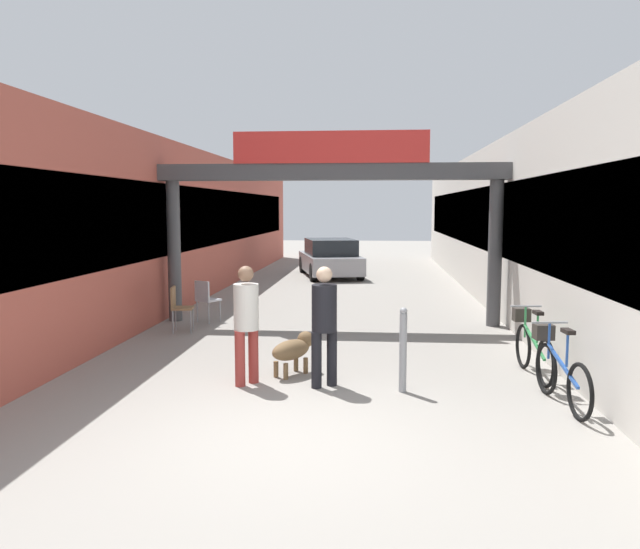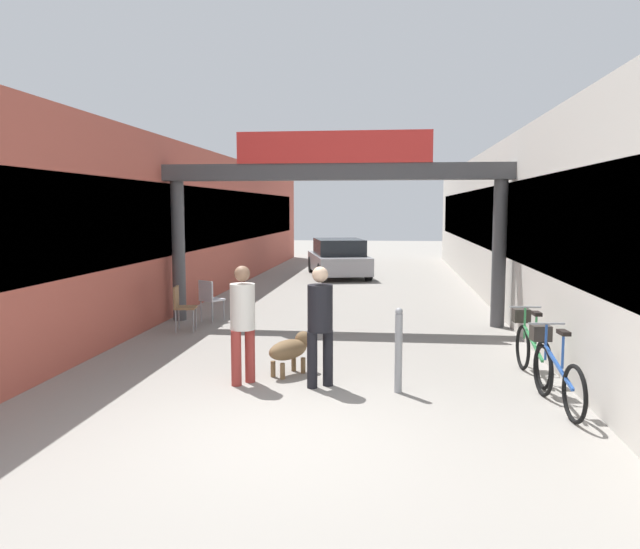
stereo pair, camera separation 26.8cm
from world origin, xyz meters
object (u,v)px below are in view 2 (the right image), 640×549
at_px(dog_on_leash, 291,349).
at_px(cafe_chair_aluminium_farther, 209,297).
at_px(pedestrian_companion, 243,317).
at_px(pedestrian_with_dog, 320,319).
at_px(bollard_post_metal, 399,350).
at_px(cafe_chair_wood_nearer, 181,304).
at_px(bicycle_green_second, 531,347).
at_px(bicycle_blue_nearest, 555,371).
at_px(parked_car_silver, 338,258).

distance_m(dog_on_leash, cafe_chair_aluminium_farther, 4.61).
xyz_separation_m(pedestrian_companion, dog_on_leash, (0.58, 0.57, -0.56)).
xyz_separation_m(pedestrian_with_dog, dog_on_leash, (-0.49, 0.59, -0.56)).
xyz_separation_m(bollard_post_metal, cafe_chair_wood_nearer, (-4.18, 3.62, -0.03)).
height_order(pedestrian_companion, dog_on_leash, pedestrian_companion).
bearing_deg(cafe_chair_aluminium_farther, bicycle_green_second, -32.24).
relative_size(pedestrian_with_dog, bollard_post_metal, 1.46).
xyz_separation_m(pedestrian_companion, bollard_post_metal, (2.11, -0.16, -0.36)).
relative_size(pedestrian_companion, bollard_post_metal, 1.45).
xyz_separation_m(bicycle_green_second, bollard_post_metal, (-1.89, -1.00, 0.13)).
relative_size(pedestrian_with_dog, dog_on_leash, 1.99).
relative_size(bicycle_blue_nearest, parked_car_silver, 0.39).
bearing_deg(bicycle_blue_nearest, pedestrian_with_dog, 170.81).
bearing_deg(cafe_chair_wood_nearer, cafe_chair_aluminium_farther, 76.57).
height_order(dog_on_leash, cafe_chair_wood_nearer, cafe_chair_wood_nearer).
xyz_separation_m(cafe_chair_wood_nearer, cafe_chair_aluminium_farther, (0.25, 1.05, 0.00)).
height_order(dog_on_leash, bicycle_green_second, bicycle_green_second).
bearing_deg(pedestrian_companion, cafe_chair_aluminium_farther, 111.97).
bearing_deg(pedestrian_companion, parked_car_silver, 89.39).
bearing_deg(cafe_chair_wood_nearer, dog_on_leash, -47.57).
distance_m(bicycle_blue_nearest, bollard_post_metal, 1.93).
relative_size(bollard_post_metal, cafe_chair_wood_nearer, 1.26).
bearing_deg(bollard_post_metal, parked_car_silver, 98.11).
distance_m(bicycle_blue_nearest, cafe_chair_wood_nearer, 7.25).
bearing_deg(pedestrian_companion, dog_on_leash, 44.65).
bearing_deg(bollard_post_metal, bicycle_green_second, 27.84).
height_order(pedestrian_with_dog, dog_on_leash, pedestrian_with_dog).
distance_m(pedestrian_companion, dog_on_leash, 0.98).
bearing_deg(bicycle_green_second, parked_car_silver, 106.76).
relative_size(dog_on_leash, bicycle_green_second, 0.49).
xyz_separation_m(dog_on_leash, parked_car_silver, (-0.43, 13.08, 0.27)).
height_order(pedestrian_with_dog, pedestrian_companion, pedestrian_with_dog).
bearing_deg(parked_car_silver, pedestrian_companion, -90.61).
bearing_deg(pedestrian_with_dog, dog_on_leash, 129.76).
bearing_deg(bicycle_blue_nearest, cafe_chair_aluminium_farther, 139.34).
bearing_deg(cafe_chair_aluminium_farther, bicycle_blue_nearest, -40.66).
height_order(dog_on_leash, cafe_chair_aluminium_farther, cafe_chair_aluminium_farther).
distance_m(dog_on_leash, bicycle_green_second, 3.44).
bearing_deg(parked_car_silver, bicycle_green_second, -73.24).
distance_m(pedestrian_with_dog, bollard_post_metal, 1.12).
height_order(cafe_chair_wood_nearer, cafe_chair_aluminium_farther, same).
relative_size(dog_on_leash, parked_car_silver, 0.19).
distance_m(bicycle_blue_nearest, parked_car_silver, 14.67).
relative_size(bollard_post_metal, parked_car_silver, 0.26).
xyz_separation_m(cafe_chair_wood_nearer, parked_car_silver, (2.21, 10.19, 0.10)).
height_order(pedestrian_with_dog, parked_car_silver, pedestrian_with_dog).
distance_m(cafe_chair_aluminium_farther, parked_car_silver, 9.35).
distance_m(pedestrian_with_dog, bicycle_green_second, 3.10).
height_order(pedestrian_companion, parked_car_silver, pedestrian_companion).
bearing_deg(pedestrian_with_dog, pedestrian_companion, 178.95).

